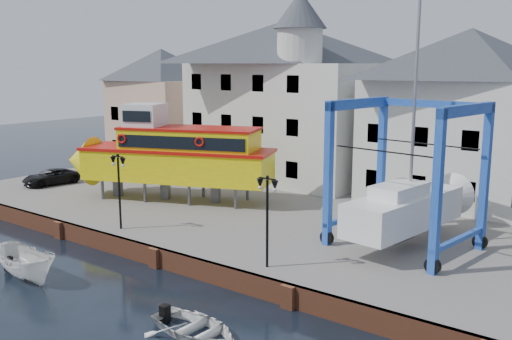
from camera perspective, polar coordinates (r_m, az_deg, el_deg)
The scene contains 13 objects.
ground at distance 29.26m, azimuth -10.01°, elevation -9.54°, with size 140.00×140.00×0.00m, color black.
hardstanding at distance 37.09m, azimuth 2.50°, elevation -4.24°, with size 44.00×22.00×1.00m, color slate.
quay_wall at distance 29.16m, azimuth -9.89°, elevation -8.57°, with size 44.00×0.47×1.00m.
building_pink at distance 53.08m, azimuth -9.32°, elevation 6.32°, with size 8.00×7.00×10.30m.
building_white_main at distance 44.79m, azimuth 2.81°, elevation 7.20°, with size 14.00×8.30×14.00m.
building_white_right at distance 39.37m, azimuth 20.31°, elevation 5.00°, with size 12.00×8.00×11.20m.
lamp_post_left at distance 31.85m, azimuth -13.59°, elevation -0.23°, with size 1.12×0.32×4.20m.
lamp_post_right at distance 25.07m, azimuth 1.14°, elevation -2.83°, with size 1.12×0.32×4.20m.
tour_boat at distance 38.41m, azimuth -9.08°, elevation 1.51°, with size 14.93×8.51×6.38m.
travel_lift at distance 29.69m, azimuth 15.43°, elevation -2.78°, with size 7.12×9.44×13.91m.
van at distance 45.62m, azimuth -19.83°, elevation -0.66°, with size 1.91×4.14×1.15m, color black.
motorboat_a at distance 29.38m, azimuth -21.87°, elevation -10.09°, with size 1.67×4.45×1.72m, color white.
motorboat_b at distance 22.33m, azimuth -6.10°, elevation -16.06°, with size 2.79×3.90×0.81m, color white.
Camera 1 is at (20.29, -18.56, 10.01)m, focal length 40.00 mm.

